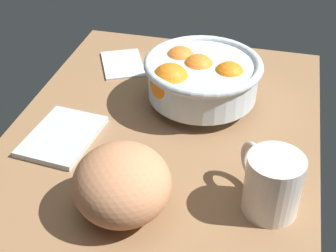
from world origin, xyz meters
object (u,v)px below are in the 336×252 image
object	(u,v)px
napkin_folded	(62,136)
mug	(271,183)
fruit_bowl	(200,77)
bread_loaf	(122,184)
napkin_spare	(123,63)

from	to	relation	value
napkin_folded	mug	distance (cm)	38.09
fruit_bowl	bread_loaf	bearing A→B (deg)	-10.14
mug	napkin_spare	bearing A→B (deg)	-135.88
fruit_bowl	mug	bearing A→B (deg)	31.76
fruit_bowl	napkin_spare	distance (cm)	23.21
napkin_spare	mug	xyz separation A→B (cm)	(36.06, 34.97, 4.43)
napkin_folded	napkin_spare	bearing A→B (deg)	175.91
napkin_folded	bread_loaf	bearing A→B (deg)	49.39
fruit_bowl	napkin_folded	xyz separation A→B (cm)	(16.90, -21.55, -5.68)
napkin_spare	mug	world-z (taller)	mug
fruit_bowl	napkin_folded	distance (cm)	27.96
fruit_bowl	mug	distance (cm)	29.34
bread_loaf	mug	world-z (taller)	bread_loaf
fruit_bowl	bread_loaf	xyz separation A→B (cm)	(30.67, -5.48, -0.90)
fruit_bowl	bread_loaf	distance (cm)	31.17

